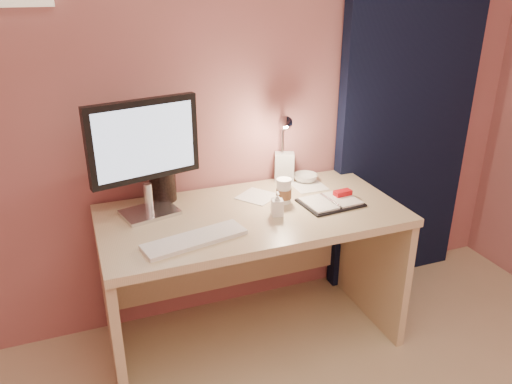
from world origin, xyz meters
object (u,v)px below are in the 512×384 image
object	(u,v)px
keyboard	(195,239)
planner	(331,201)
desk	(247,247)
monitor	(144,148)
desk_lamp	(296,141)
coffee_cup	(284,192)
product_box	(284,167)
lotion_bottle	(277,204)
bowl	(305,178)
dark_jar	(163,182)

from	to	relation	value
keyboard	planner	distance (m)	0.72
desk	keyboard	size ratio (longest dim) A/B	3.20
monitor	desk_lamp	world-z (taller)	monitor
keyboard	coffee_cup	bearing A→B (deg)	12.58
monitor	coffee_cup	size ratio (longest dim) A/B	4.42
planner	desk_lamp	xyz separation A→B (m)	(-0.08, 0.26, 0.23)
product_box	coffee_cup	bearing A→B (deg)	-92.68
desk_lamp	desk	bearing A→B (deg)	-137.40
keyboard	lotion_bottle	bearing A→B (deg)	2.57
keyboard	bowl	world-z (taller)	bowl
monitor	lotion_bottle	world-z (taller)	monitor
monitor	product_box	bearing A→B (deg)	-1.25
dark_jar	desk_lamp	distance (m)	0.69
planner	dark_jar	size ratio (longest dim) A/B	1.63
planner	product_box	distance (m)	0.37
monitor	desk_lamp	size ratio (longest dim) A/B	1.37
bowl	coffee_cup	bearing A→B (deg)	-136.46
desk	lotion_bottle	bearing A→B (deg)	-57.28
keyboard	product_box	distance (m)	0.79
coffee_cup	desk_lamp	xyz separation A→B (m)	(0.14, 0.16, 0.19)
monitor	product_box	distance (m)	0.81
coffee_cup	product_box	world-z (taller)	product_box
monitor	dark_jar	distance (m)	0.29
lotion_bottle	desk_lamp	bearing A→B (deg)	52.33
dark_jar	product_box	xyz separation A→B (m)	(0.65, 0.02, -0.01)
keyboard	product_box	world-z (taller)	product_box
lotion_bottle	dark_jar	world-z (taller)	dark_jar
monitor	planner	size ratio (longest dim) A/B	1.82
lotion_bottle	keyboard	bearing A→B (deg)	-165.57
planner	desk_lamp	world-z (taller)	desk_lamp
planner	product_box	xyz separation A→B (m)	(-0.09, 0.36, 0.06)
lotion_bottle	product_box	bearing A→B (deg)	62.09
bowl	dark_jar	size ratio (longest dim) A/B	0.71
product_box	bowl	bearing A→B (deg)	-8.24
bowl	product_box	bearing A→B (deg)	150.23
bowl	lotion_bottle	xyz separation A→B (m)	(-0.30, -0.33, 0.04)
coffee_cup	bowl	distance (m)	0.30
desk	monitor	size ratio (longest dim) A/B	2.62
desk	monitor	bearing A→B (deg)	171.26
desk	desk_lamp	size ratio (longest dim) A/B	3.58
lotion_bottle	planner	bearing A→B (deg)	5.21
product_box	desk_lamp	xyz separation A→B (m)	(0.02, -0.10, 0.17)
lotion_bottle	product_box	xyz separation A→B (m)	(0.20, 0.38, 0.02)
desk	coffee_cup	distance (m)	0.34
keyboard	planner	size ratio (longest dim) A/B	1.49
keyboard	bowl	distance (m)	0.84
planner	coffee_cup	world-z (taller)	coffee_cup
coffee_cup	bowl	size ratio (longest dim) A/B	0.94
desk_lamp	planner	bearing A→B (deg)	-54.50
bowl	dark_jar	world-z (taller)	dark_jar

